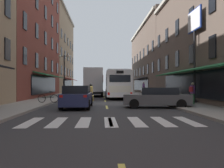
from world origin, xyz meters
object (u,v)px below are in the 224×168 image
Objects in this scene: transit_bus at (117,84)px; street_lamp_twin at (64,73)px; sedan_mid at (157,97)px; bicycle_near at (48,98)px; billboard_sign at (194,32)px; pedestrian_near at (192,93)px; box_truck at (94,82)px; motorcycle_rider at (91,95)px; sedan_near at (77,97)px; pedestrian_mid at (144,88)px; sedan_far at (97,90)px.

street_lamp_twin is (-6.41, 0.80, 1.31)m from transit_bus.
sedan_mid is 2.74× the size of bicycle_near.
billboard_sign is 5.07m from pedestrian_near.
box_truck is 1.65× the size of sedan_mid.
motorcycle_rider is (-2.77, -7.84, -0.95)m from transit_bus.
street_lamp_twin is (-2.92, 13.25, 2.22)m from sedan_near.
sedan_mid is at bearing -57.89° from street_lamp_twin.
pedestrian_mid is 11.77m from street_lamp_twin.
street_lamp_twin is at bearing 178.93° from pedestrian_near.
sedan_far is at bearing -26.25° from pedestrian_mid.
billboard_sign is at bearing -60.63° from transit_bus.
pedestrian_near is at bearing -47.42° from street_lamp_twin.
sedan_far reaches higher than bicycle_near.
billboard_sign is 1.61× the size of sedan_mid.
bicycle_near is 0.92× the size of pedestrian_mid.
transit_bus is 6.60× the size of bicycle_near.
pedestrian_near is at bearing -25.11° from motorcycle_rider.
sedan_far is (-2.73, 15.72, -0.99)m from transit_bus.
motorcycle_rider is 15.03m from pedestrian_mid.
motorcycle_rider is at bearing 25.38° from bicycle_near.
box_truck is at bearing 87.81° from sedan_near.
motorcycle_rider is at bearing -158.76° from pedestrian_near.
sedan_mid is 0.90× the size of street_lamp_twin.
billboard_sign reaches higher than sedan_far.
pedestrian_near reaches higher than motorcycle_rider.
transit_bus is 12.37m from pedestrian_near.
sedan_far is at bearing 88.46° from sedan_near.
pedestrian_near reaches higher than bicycle_near.
sedan_far is at bearing 151.86° from pedestrian_near.
sedan_near is 0.87× the size of street_lamp_twin.
transit_bus is 1.46× the size of box_truck.
bicycle_near is at bearing 84.79° from pedestrian_mid.
motorcycle_rider is (0.72, 4.61, -0.05)m from sedan_near.
transit_bus is at bearing 119.37° from billboard_sign.
bicycle_near is (-3.37, -25.14, -0.16)m from sedan_far.
transit_bus is 6.04× the size of pedestrian_mid.
sedan_far is 2.55× the size of bicycle_near.
bicycle_near is at bearing -154.62° from motorcycle_rider.
sedan_mid reaches higher than sedan_far.
billboard_sign is 10.65m from sedan_near.
bicycle_near is at bearing 177.81° from billboard_sign.
billboard_sign is 6.74m from sedan_mid.
pedestrian_mid is at bearing 62.20° from motorcycle_rider.
pedestrian_near is (7.64, -15.48, -0.94)m from box_truck.
street_lamp_twin is at bearing -137.19° from box_truck.
pedestrian_near is at bearing -67.19° from transit_bus.
bicycle_near is (-2.61, 3.03, -0.25)m from sedan_near.
pedestrian_mid reaches higher than sedan_mid.
street_lamp_twin reaches higher than sedan_near.
box_truck is 17.28m from pedestrian_near.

